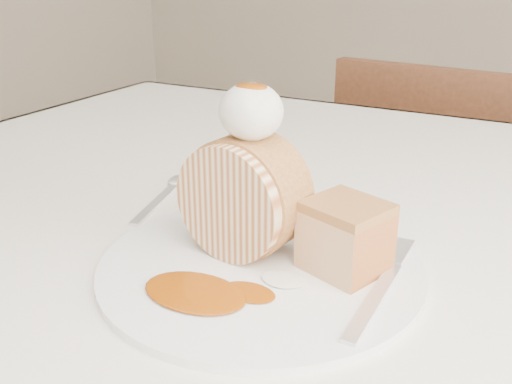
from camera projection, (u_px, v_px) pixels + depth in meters
The scene contains 10 objects.
table at pixel (381, 272), 0.68m from camera, with size 1.40×0.90×0.75m.
chair_far at pixel (423, 209), 1.35m from camera, with size 0.43×0.43×0.81m.
plate at pixel (261, 266), 0.51m from camera, with size 0.29×0.29×0.01m, color white.
roulade_slice at pixel (243, 197), 0.51m from camera, with size 0.11×0.11×0.06m, color beige.
cake_chunk at pixel (345, 241), 0.49m from camera, with size 0.06×0.06×0.05m, color #B48044.
whipped_cream at pixel (251, 112), 0.48m from camera, with size 0.06×0.06×0.05m, color white.
caramel_drizzle at pixel (251, 79), 0.47m from camera, with size 0.03×0.02×0.01m, color #903D06.
caramel_pool at pixel (195, 292), 0.46m from camera, with size 0.09×0.06×0.00m, color #903D06, non-canonical shape.
fork at pixel (374, 300), 0.45m from camera, with size 0.02×0.17×0.00m, color silver.
spoon at pixel (156, 204), 0.65m from camera, with size 0.02×0.14×0.00m, color silver.
Camera 1 is at (0.15, -0.40, 1.01)m, focal length 40.00 mm.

